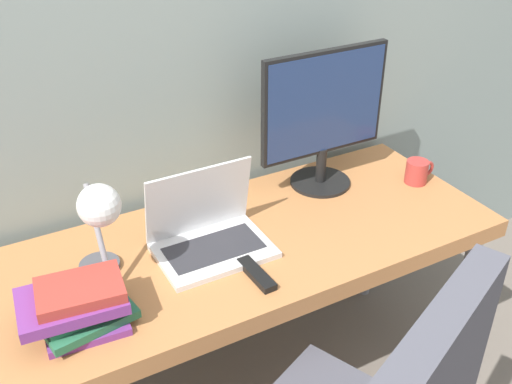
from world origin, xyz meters
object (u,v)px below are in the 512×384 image
monitor (324,114)px  game_controller (91,324)px  desk_lamp (99,216)px  laptop (209,233)px  book_stack (79,306)px  mug (417,172)px

monitor → game_controller: 1.01m
monitor → desk_lamp: 0.85m
monitor → game_controller: size_ratio=3.64×
laptop → book_stack: size_ratio=1.16×
monitor → book_stack: monitor is taller
laptop → monitor: 0.58m
book_stack → game_controller: size_ratio=2.15×
monitor → book_stack: (-0.93, -0.31, -0.21)m
laptop → game_controller: bearing=-156.7°
desk_lamp → game_controller: 0.27m
monitor → mug: size_ratio=4.11×
game_controller → mug: bearing=8.3°
laptop → mug: (0.82, 0.00, -0.01)m
desk_lamp → book_stack: size_ratio=1.17×
monitor → mug: (0.31, -0.16, -0.23)m
desk_lamp → game_controller: desk_lamp is taller
laptop → book_stack: laptop is taller
desk_lamp → game_controller: bearing=-124.1°
laptop → desk_lamp: size_ratio=0.99×
monitor → game_controller: monitor is taller
monitor → game_controller: bearing=-159.7°
book_stack → game_controller: bearing=-64.0°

